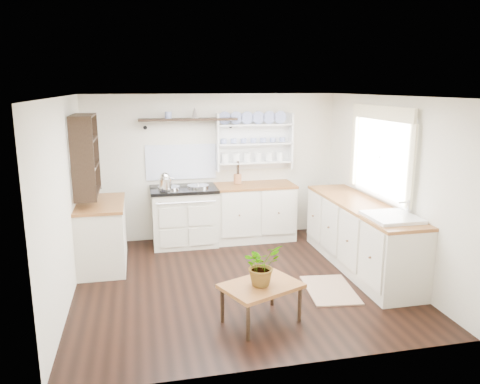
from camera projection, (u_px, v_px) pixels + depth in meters
name	position (u px, v px, depth m)	size (l,w,h in m)	color
floor	(238.00, 281.00, 5.94)	(4.00, 3.80, 0.01)	black
wall_back	(213.00, 167.00, 7.49)	(4.00, 0.02, 2.30)	silver
wall_right	(388.00, 185.00, 6.10)	(0.02, 3.80, 2.30)	silver
wall_left	(65.00, 201.00, 5.26)	(0.02, 3.80, 2.30)	silver
ceiling	(238.00, 96.00, 5.43)	(4.00, 3.80, 0.01)	white
window	(381.00, 152.00, 6.14)	(0.08, 1.55, 1.22)	white
aga_cooker	(184.00, 216.00, 7.22)	(1.01, 0.70, 0.93)	beige
back_cabinets	(254.00, 211.00, 7.48)	(1.27, 0.63, 0.90)	beige
right_cabinets	(360.00, 235.00, 6.29)	(0.62, 2.43, 0.90)	beige
belfast_sink	(391.00, 227.00, 5.50)	(0.55, 0.60, 0.45)	white
left_cabinets	(102.00, 234.00, 6.34)	(0.62, 1.13, 0.90)	beige
plate_rack	(253.00, 141.00, 7.50)	(1.20, 0.22, 0.90)	white
high_shelf	(188.00, 120.00, 7.12)	(1.50, 0.29, 0.16)	black
left_shelving	(85.00, 154.00, 6.07)	(0.28, 0.80, 1.05)	black
kettle	(165.00, 181.00, 6.92)	(0.19, 0.19, 0.24)	silver
utensil_crock	(238.00, 179.00, 7.39)	(0.13, 0.13, 0.15)	#A8683D
center_table	(261.00, 288.00, 4.83)	(0.93, 0.81, 0.42)	brown
potted_plant	(262.00, 265.00, 4.78)	(0.39, 0.33, 0.43)	#3F7233
floor_rug	(330.00, 290.00, 5.66)	(0.55, 0.85, 0.02)	#7F5D4A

